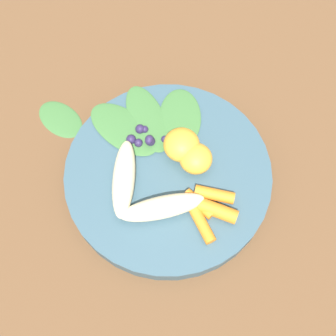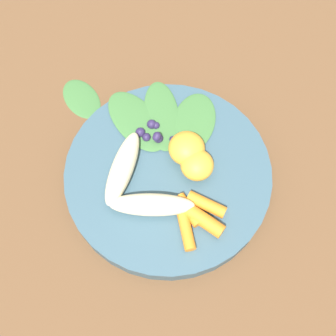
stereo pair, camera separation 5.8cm
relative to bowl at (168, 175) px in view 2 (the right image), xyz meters
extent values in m
plane|color=brown|center=(0.00, 0.00, -0.02)|extent=(2.40, 2.40, 0.00)
cylinder|color=#385666|center=(0.00, 0.00, 0.00)|extent=(0.29, 0.29, 0.03)
ellipsoid|color=beige|center=(-0.02, -0.05, 0.03)|extent=(0.11, 0.04, 0.03)
ellipsoid|color=beige|center=(-0.06, 0.00, 0.03)|extent=(0.06, 0.12, 0.03)
ellipsoid|color=#F4A833|center=(0.03, 0.02, 0.03)|extent=(0.05, 0.05, 0.04)
ellipsoid|color=#F4A833|center=(0.04, 0.00, 0.03)|extent=(0.05, 0.05, 0.03)
cylinder|color=orange|center=(0.02, -0.09, 0.02)|extent=(0.02, 0.05, 0.02)
cylinder|color=orange|center=(0.03, -0.06, 0.02)|extent=(0.04, 0.05, 0.01)
cylinder|color=orange|center=(0.05, -0.08, 0.02)|extent=(0.05, 0.05, 0.02)
cylinder|color=orange|center=(0.05, -0.05, 0.02)|extent=(0.05, 0.04, 0.02)
sphere|color=#2D234C|center=(-0.04, 0.06, 0.02)|extent=(0.01, 0.01, 0.01)
sphere|color=#2D234C|center=(0.01, 0.05, 0.02)|extent=(0.01, 0.01, 0.01)
sphere|color=#2D234C|center=(-0.01, 0.05, 0.02)|extent=(0.01, 0.01, 0.01)
sphere|color=#2D234C|center=(-0.01, 0.07, 0.02)|extent=(0.01, 0.01, 0.01)
sphere|color=#2D234C|center=(-0.01, 0.05, 0.03)|extent=(0.01, 0.01, 0.01)
sphere|color=#2D234C|center=(-0.01, 0.05, 0.02)|extent=(0.01, 0.01, 0.01)
sphere|color=#2D234C|center=(-0.01, 0.05, 0.03)|extent=(0.01, 0.01, 0.01)
sphere|color=#2D234C|center=(-0.02, 0.07, 0.02)|extent=(0.01, 0.01, 0.01)
sphere|color=#2D234C|center=(-0.03, 0.05, 0.02)|extent=(0.01, 0.01, 0.01)
cylinder|color=white|center=(-0.01, 0.07, 0.02)|extent=(0.05, 0.05, 0.00)
ellipsoid|color=#3D7038|center=(0.04, 0.08, 0.02)|extent=(0.09, 0.11, 0.01)
ellipsoid|color=#3D7038|center=(-0.01, 0.09, 0.02)|extent=(0.06, 0.12, 0.01)
ellipsoid|color=#3D7038|center=(-0.04, 0.08, 0.02)|extent=(0.12, 0.13, 0.01)
ellipsoid|color=#3D7038|center=(-0.13, 0.14, -0.01)|extent=(0.09, 0.10, 0.01)
camera|label=1|loc=(-0.07, -0.23, 0.56)|focal=45.61mm
camera|label=2|loc=(-0.01, -0.24, 0.56)|focal=45.61mm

